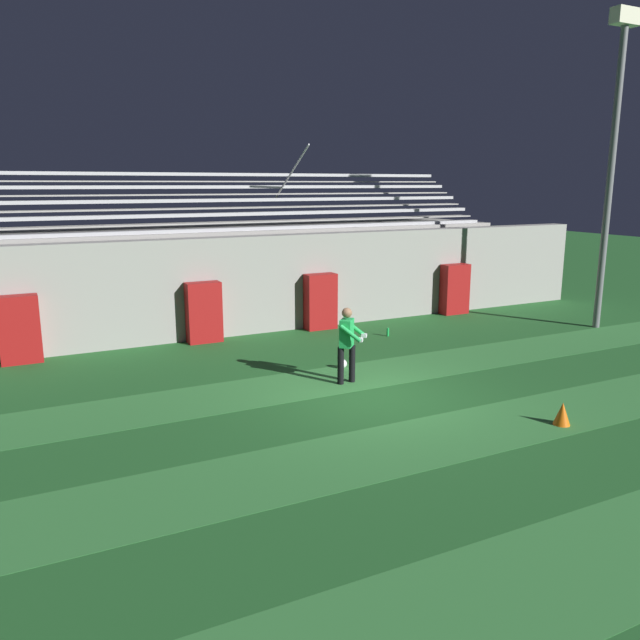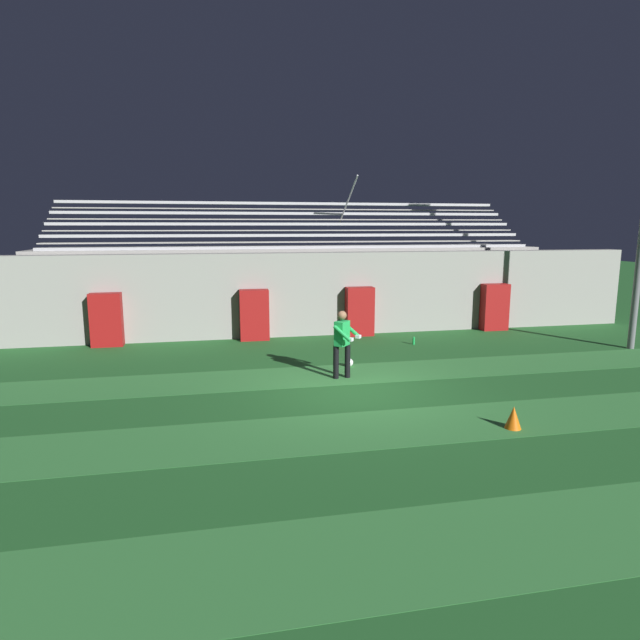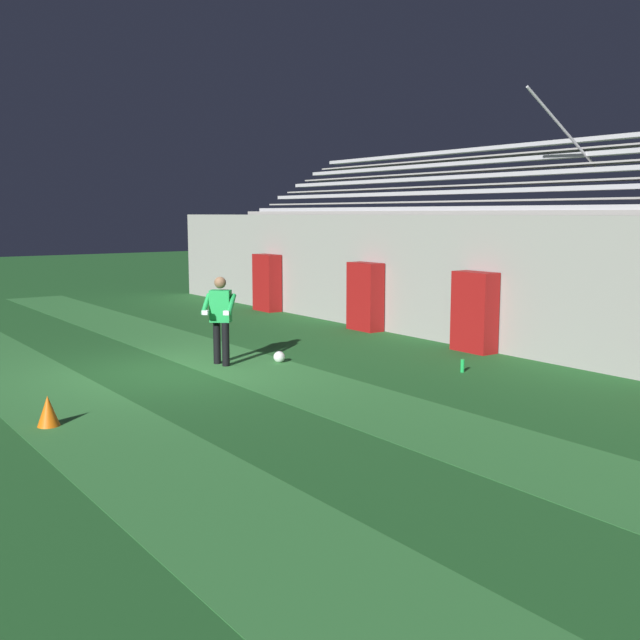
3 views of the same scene
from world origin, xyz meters
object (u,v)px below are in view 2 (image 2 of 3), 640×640
object	(u,v)px
padding_pillar_far_left	(106,320)
goalkeeper	(343,340)
water_bottle	(414,341)
padding_pillar_gate_left	(254,315)
padding_pillar_gate_right	(360,311)
padding_pillar_far_right	(495,307)
traffic_cone	(513,417)
soccer_ball	(349,363)

from	to	relation	value
padding_pillar_far_left	goalkeeper	world-z (taller)	goalkeeper
padding_pillar_far_left	water_bottle	world-z (taller)	padding_pillar_far_left
padding_pillar_gate_left	padding_pillar_far_left	size ratio (longest dim) A/B	1.00
padding_pillar_gate_right	goalkeeper	world-z (taller)	goalkeeper
goalkeeper	padding_pillar_gate_right	bearing A→B (deg)	69.65
padding_pillar_far_right	goalkeeper	size ratio (longest dim) A/B	0.99
padding_pillar_far_right	water_bottle	distance (m)	4.13
padding_pillar_far_left	traffic_cone	xyz separation A→B (m)	(8.56, -8.76, -0.62)
padding_pillar_far_right	goalkeeper	bearing A→B (deg)	-144.24
soccer_ball	padding_pillar_gate_left	bearing A→B (deg)	119.15
padding_pillar_gate_left	water_bottle	size ratio (longest dim) A/B	6.90
goalkeeper	padding_pillar_gate_left	bearing A→B (deg)	109.45
water_bottle	padding_pillar_gate_left	bearing A→B (deg)	160.73
padding_pillar_far_left	padding_pillar_far_right	xyz separation A→B (m)	(13.09, 0.00, 0.00)
padding_pillar_far_left	soccer_ball	distance (m)	7.79
padding_pillar_gate_left	padding_pillar_far_left	xyz separation A→B (m)	(-4.54, 0.00, 0.00)
padding_pillar_gate_left	padding_pillar_gate_right	xyz separation A→B (m)	(3.55, 0.00, 0.00)
goalkeeper	traffic_cone	xyz separation A→B (m)	(2.28, -3.85, -0.74)
padding_pillar_gate_left	padding_pillar_gate_right	world-z (taller)	same
padding_pillar_gate_left	soccer_ball	world-z (taller)	padding_pillar_gate_left
padding_pillar_far_left	padding_pillar_far_right	size ratio (longest dim) A/B	1.00
padding_pillar_gate_right	traffic_cone	world-z (taller)	padding_pillar_gate_right
padding_pillar_gate_right	padding_pillar_far_right	bearing A→B (deg)	0.00
goalkeeper	padding_pillar_far_left	bearing A→B (deg)	141.97
padding_pillar_gate_right	soccer_ball	world-z (taller)	padding_pillar_gate_right
padding_pillar_gate_right	padding_pillar_far_right	size ratio (longest dim) A/B	1.00
padding_pillar_gate_right	padding_pillar_far_right	distance (m)	5.00
padding_pillar_far_right	traffic_cone	size ratio (longest dim) A/B	3.94
padding_pillar_gate_right	traffic_cone	bearing A→B (deg)	-86.99
padding_pillar_gate_right	padding_pillar_gate_left	bearing A→B (deg)	180.00
goalkeeper	soccer_ball	world-z (taller)	goalkeeper
water_bottle	padding_pillar_far_left	bearing A→B (deg)	169.77
padding_pillar_gate_right	padding_pillar_far_left	distance (m)	8.10
padding_pillar_far_right	soccer_ball	bearing A→B (deg)	-148.60
padding_pillar_far_right	padding_pillar_far_left	bearing A→B (deg)	180.00
padding_pillar_gate_right	goalkeeper	size ratio (longest dim) A/B	0.99
traffic_cone	padding_pillar_gate_right	bearing A→B (deg)	93.01
padding_pillar_far_left	water_bottle	bearing A→B (deg)	-10.23
padding_pillar_gate_left	padding_pillar_far_left	distance (m)	4.54
padding_pillar_far_right	water_bottle	world-z (taller)	padding_pillar_far_right
padding_pillar_far_right	traffic_cone	bearing A→B (deg)	-117.38
padding_pillar_gate_left	padding_pillar_gate_right	bearing A→B (deg)	0.00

